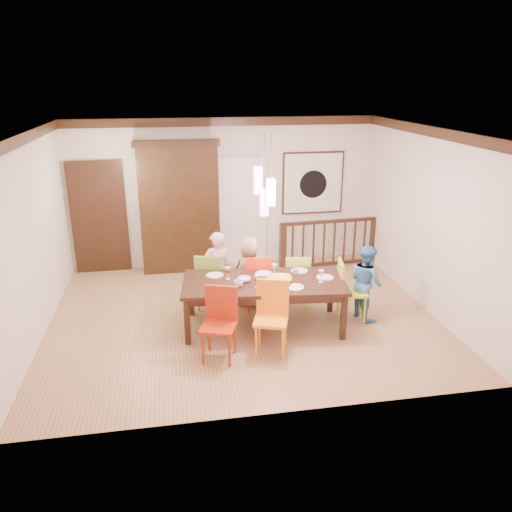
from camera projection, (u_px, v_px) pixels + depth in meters
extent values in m
plane|color=#926A47|center=(243.00, 316.00, 7.99)|extent=(6.00, 6.00, 0.00)
plane|color=white|center=(241.00, 130.00, 7.01)|extent=(6.00, 6.00, 0.00)
plane|color=beige|center=(224.00, 193.00, 9.82)|extent=(6.00, 0.00, 6.00)
plane|color=beige|center=(32.00, 240.00, 7.01)|extent=(0.00, 5.00, 5.00)
plane|color=beige|center=(427.00, 220.00, 7.98)|extent=(0.00, 5.00, 5.00)
cube|color=black|center=(100.00, 219.00, 9.52)|extent=(1.04, 0.07, 2.24)
cube|color=silver|center=(242.00, 213.00, 9.98)|extent=(0.97, 0.05, 2.22)
cube|color=black|center=(313.00, 183.00, 10.03)|extent=(1.25, 0.04, 1.25)
cube|color=silver|center=(313.00, 183.00, 10.01)|extent=(1.18, 0.02, 1.18)
cylinder|color=black|center=(313.00, 184.00, 10.00)|extent=(0.56, 0.01, 0.56)
cube|color=#FF4C9E|center=(258.00, 180.00, 6.93)|extent=(0.11, 0.11, 0.38)
cylinder|color=black|center=(258.00, 150.00, 6.79)|extent=(0.01, 0.01, 0.46)
cube|color=#FF4C9E|center=(271.00, 192.00, 6.92)|extent=(0.11, 0.11, 0.38)
cylinder|color=black|center=(271.00, 156.00, 6.75)|extent=(0.01, 0.01, 0.61)
cube|color=#FF4C9E|center=(264.00, 202.00, 7.00)|extent=(0.11, 0.11, 0.38)
cylinder|color=black|center=(265.00, 161.00, 6.81)|extent=(0.01, 0.01, 0.76)
cube|color=black|center=(264.00, 283.00, 7.41)|extent=(2.50, 1.35, 0.05)
cube|color=black|center=(188.00, 298.00, 7.79)|extent=(0.09, 0.09, 0.70)
cube|color=black|center=(325.00, 288.00, 8.15)|extent=(0.09, 0.09, 0.70)
cube|color=black|center=(191.00, 326.00, 6.93)|extent=(0.09, 0.09, 0.70)
cube|color=black|center=(345.00, 313.00, 7.29)|extent=(0.09, 0.09, 0.70)
cube|color=black|center=(258.00, 275.00, 7.89)|extent=(2.19, 0.28, 0.10)
cube|color=black|center=(270.00, 301.00, 6.99)|extent=(2.19, 0.28, 0.10)
cube|color=olive|center=(211.00, 281.00, 8.14)|extent=(0.55, 0.55, 0.04)
cube|color=olive|center=(211.00, 266.00, 8.05)|extent=(0.42, 0.18, 0.47)
cylinder|color=olive|center=(202.00, 300.00, 8.03)|extent=(0.04, 0.04, 0.45)
cylinder|color=olive|center=(224.00, 298.00, 8.08)|extent=(0.04, 0.04, 0.45)
cylinder|color=olive|center=(200.00, 291.00, 8.35)|extent=(0.04, 0.04, 0.45)
cylinder|color=olive|center=(221.00, 290.00, 8.41)|extent=(0.04, 0.04, 0.45)
cube|color=red|center=(258.00, 282.00, 8.14)|extent=(0.46, 0.46, 0.04)
cube|color=red|center=(258.00, 267.00, 8.06)|extent=(0.43, 0.08, 0.46)
cylinder|color=red|center=(249.00, 300.00, 8.03)|extent=(0.04, 0.04, 0.44)
cylinder|color=red|center=(270.00, 298.00, 8.09)|extent=(0.04, 0.04, 0.44)
cylinder|color=red|center=(246.00, 291.00, 8.35)|extent=(0.04, 0.04, 0.44)
cylinder|color=red|center=(266.00, 290.00, 8.41)|extent=(0.04, 0.04, 0.44)
cube|color=#B5C73D|center=(297.00, 280.00, 8.26)|extent=(0.46, 0.46, 0.04)
cube|color=#B5C73D|center=(297.00, 266.00, 8.18)|extent=(0.41, 0.10, 0.45)
cylinder|color=#B5C73D|center=(289.00, 297.00, 8.16)|extent=(0.03, 0.03, 0.43)
cylinder|color=#B5C73D|center=(308.00, 296.00, 8.21)|extent=(0.03, 0.03, 0.43)
cylinder|color=#B5C73D|center=(284.00, 289.00, 8.46)|extent=(0.03, 0.03, 0.43)
cylinder|color=#B5C73D|center=(303.00, 288.00, 8.51)|extent=(0.03, 0.03, 0.43)
cube|color=#99250C|center=(219.00, 327.00, 6.62)|extent=(0.57, 0.57, 0.04)
cube|color=#99250C|center=(218.00, 309.00, 6.53)|extent=(0.43, 0.18, 0.49)
cylinder|color=#99250C|center=(207.00, 351.00, 6.51)|extent=(0.04, 0.04, 0.47)
cylinder|color=#99250C|center=(234.00, 349.00, 6.57)|extent=(0.04, 0.04, 0.47)
cylinder|color=#99250C|center=(205.00, 338.00, 6.84)|extent=(0.04, 0.04, 0.47)
cylinder|color=#99250C|center=(231.00, 335.00, 6.90)|extent=(0.04, 0.04, 0.47)
cube|color=orange|center=(271.00, 320.00, 6.79)|extent=(0.57, 0.57, 0.04)
cube|color=orange|center=(271.00, 302.00, 6.70)|extent=(0.44, 0.18, 0.49)
cylinder|color=orange|center=(260.00, 344.00, 6.67)|extent=(0.04, 0.04, 0.47)
cylinder|color=orange|center=(287.00, 342.00, 6.73)|extent=(0.04, 0.04, 0.47)
cylinder|color=orange|center=(256.00, 331.00, 7.01)|extent=(0.04, 0.04, 0.47)
cylinder|color=orange|center=(281.00, 329.00, 7.07)|extent=(0.04, 0.04, 0.47)
cube|color=#BCD32B|center=(352.00, 292.00, 7.74)|extent=(0.50, 0.50, 0.04)
cube|color=#BCD32B|center=(353.00, 276.00, 7.65)|extent=(0.12, 0.43, 0.47)
cylinder|color=#BCD32B|center=(344.00, 311.00, 7.63)|extent=(0.04, 0.04, 0.45)
cylinder|color=#BCD32B|center=(366.00, 310.00, 7.69)|extent=(0.04, 0.04, 0.45)
cylinder|color=#BCD32B|center=(337.00, 302.00, 7.95)|extent=(0.04, 0.04, 0.45)
cylinder|color=#BCD32B|center=(358.00, 300.00, 8.01)|extent=(0.04, 0.04, 0.45)
cube|color=black|center=(182.00, 246.00, 9.80)|extent=(1.49, 0.44, 0.96)
cube|color=black|center=(178.00, 184.00, 9.40)|extent=(1.49, 0.40, 1.49)
cube|color=black|center=(178.00, 182.00, 9.58)|extent=(1.28, 0.02, 1.28)
cube|color=black|center=(176.00, 143.00, 9.15)|extent=(1.59, 0.44, 0.10)
cube|color=black|center=(282.00, 247.00, 9.81)|extent=(0.13, 0.13, 0.92)
cube|color=black|center=(375.00, 241.00, 10.13)|extent=(0.13, 0.13, 0.92)
cube|color=black|center=(330.00, 221.00, 9.81)|extent=(2.05, 0.21, 0.06)
cube|color=black|center=(328.00, 263.00, 10.11)|extent=(1.93, 0.18, 0.05)
imported|color=#FFC2C5|center=(217.00, 271.00, 8.07)|extent=(0.53, 0.40, 1.30)
imported|color=#C2B293|center=(249.00, 272.00, 8.20)|extent=(0.63, 0.46, 1.18)
imported|color=teal|center=(366.00, 282.00, 7.77)|extent=(0.56, 0.66, 1.19)
imported|color=gold|center=(280.00, 280.00, 7.32)|extent=(0.42, 0.42, 0.09)
imported|color=white|center=(244.00, 280.00, 7.38)|extent=(0.22, 0.22, 0.06)
imported|color=silver|center=(238.00, 284.00, 7.18)|extent=(0.13, 0.13, 0.10)
imported|color=silver|center=(295.00, 271.00, 7.66)|extent=(0.11, 0.11, 0.09)
cylinder|color=white|center=(215.00, 275.00, 7.60)|extent=(0.26, 0.26, 0.01)
cylinder|color=white|center=(264.00, 273.00, 7.67)|extent=(0.26, 0.26, 0.01)
cylinder|color=white|center=(299.00, 271.00, 7.78)|extent=(0.26, 0.26, 0.01)
cylinder|color=white|center=(214.00, 291.00, 7.03)|extent=(0.26, 0.26, 0.01)
cylinder|color=white|center=(295.00, 287.00, 7.17)|extent=(0.26, 0.26, 0.01)
cylinder|color=white|center=(325.00, 277.00, 7.52)|extent=(0.26, 0.26, 0.01)
cube|color=#D83359|center=(268.00, 291.00, 7.05)|extent=(0.18, 0.14, 0.01)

